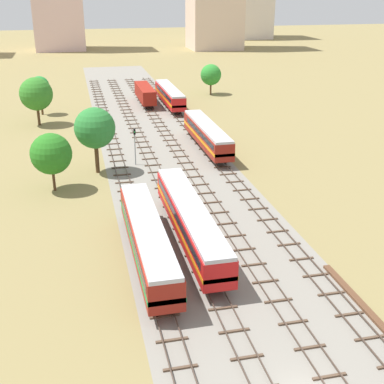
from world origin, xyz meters
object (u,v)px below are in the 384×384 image
at_px(freight_boxcar_centre_left_far, 145,93).
at_px(signal_post_nearest, 135,142).
at_px(diesel_railcar_centre_mid, 207,134).
at_px(passenger_coach_left_near, 190,219).
at_px(diesel_railcar_far_left_nearest, 147,238).
at_px(diesel_railcar_centre_midfar, 170,94).

height_order(freight_boxcar_centre_left_far, signal_post_nearest, signal_post_nearest).
relative_size(diesel_railcar_centre_mid, signal_post_nearest, 3.77).
distance_m(passenger_coach_left_near, freight_boxcar_centre_left_far, 65.03).
xyz_separation_m(diesel_railcar_far_left_nearest, signal_post_nearest, (2.36, 28.20, 0.85)).
distance_m(diesel_railcar_centre_mid, freight_boxcar_centre_left_far, 35.16).
relative_size(diesel_railcar_centre_midfar, freight_boxcar_centre_left_far, 1.46).
bearing_deg(diesel_railcar_centre_mid, freight_boxcar_centre_left_far, 97.69).
bearing_deg(diesel_railcar_centre_mid, passenger_coach_left_near, -107.44).
relative_size(freight_boxcar_centre_left_far, signal_post_nearest, 2.58).
bearing_deg(signal_post_nearest, passenger_coach_left_near, -84.65).
xyz_separation_m(passenger_coach_left_near, diesel_railcar_centre_midfar, (9.43, 61.40, -0.02)).
relative_size(diesel_railcar_centre_mid, diesel_railcar_centre_midfar, 1.00).
relative_size(diesel_railcar_centre_mid, freight_boxcar_centre_left_far, 1.46).
xyz_separation_m(diesel_railcar_far_left_nearest, diesel_railcar_centre_mid, (14.14, 33.07, 0.00)).
distance_m(diesel_railcar_far_left_nearest, diesel_railcar_centre_midfar, 65.99).
height_order(diesel_railcar_far_left_nearest, diesel_railcar_centre_midfar, same).
bearing_deg(signal_post_nearest, freight_boxcar_centre_left_far, 79.89).
relative_size(diesel_railcar_far_left_nearest, diesel_railcar_centre_mid, 1.00).
bearing_deg(diesel_railcar_centre_midfar, diesel_railcar_centre_mid, -90.00).
xyz_separation_m(diesel_railcar_far_left_nearest, passenger_coach_left_near, (4.71, 3.05, 0.02)).
distance_m(diesel_railcar_far_left_nearest, freight_boxcar_centre_left_far, 68.56).
distance_m(diesel_railcar_centre_mid, signal_post_nearest, 12.78).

